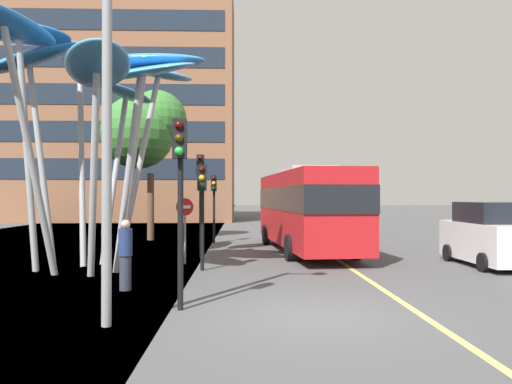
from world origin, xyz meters
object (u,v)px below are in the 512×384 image
street_lamp (122,60)px  leaf_sculpture (91,75)px  traffic_light_kerb_near (180,173)px  car_parked_mid (492,236)px  traffic_light_opposite (214,194)px  no_entry_sign (185,220)px  red_bus (306,206)px  traffic_light_island_mid (201,183)px  pedestrian (125,255)px  traffic_light_kerb_far (202,194)px

street_lamp → leaf_sculpture: bearing=110.5°
traffic_light_kerb_near → car_parked_mid: size_ratio=0.91×
traffic_light_opposite → street_lamp: street_lamp is taller
traffic_light_opposite → car_parked_mid: (9.80, -8.62, -1.45)m
traffic_light_opposite → traffic_light_kerb_near: bearing=-89.6°
car_parked_mid → street_lamp: (-10.59, -7.58, 3.79)m
car_parked_mid → street_lamp: 13.57m
leaf_sculpture → no_entry_sign: leaf_sculpture is taller
red_bus → traffic_light_opposite: size_ratio=3.26×
red_bus → traffic_light_island_mid: (-4.27, -2.03, 0.89)m
no_entry_sign → traffic_light_island_mid: bearing=77.1°
traffic_light_island_mid → pedestrian: 7.04m
traffic_light_kerb_near → car_parked_mid: bearing=33.4°
no_entry_sign → pedestrian: bearing=-100.9°
red_bus → traffic_light_kerb_near: (-3.98, -10.98, 0.88)m
pedestrian → red_bus: bearing=57.1°
red_bus → pedestrian: red_bus is taller
traffic_light_island_mid → pedestrian: (-1.34, -6.63, -1.95)m
red_bus → leaf_sculpture: size_ratio=1.15×
red_bus → traffic_light_kerb_far: (-3.95, -5.43, 0.47)m
leaf_sculpture → pedestrian: size_ratio=5.45×
leaf_sculpture → traffic_light_kerb_far: size_ratio=2.89×
traffic_light_island_mid → no_entry_sign: 2.22m
leaf_sculpture → traffic_light_island_mid: size_ratio=2.44×
leaf_sculpture → pedestrian: 6.70m
street_lamp → traffic_light_kerb_far: bearing=82.1°
red_bus → street_lamp: bearing=-111.9°
red_bus → leaf_sculpture: bearing=-146.1°
no_entry_sign → car_parked_mid: bearing=-4.4°
car_parked_mid → traffic_light_opposite: bearing=138.7°
traffic_light_island_mid → traffic_light_kerb_far: bearing=-84.6°
traffic_light_kerb_near → no_entry_sign: bearing=95.5°
traffic_light_kerb_far → traffic_light_opposite: traffic_light_opposite is taller
traffic_light_kerb_near → traffic_light_kerb_far: (0.03, 5.55, -0.41)m
leaf_sculpture → traffic_light_island_mid: 5.59m
traffic_light_kerb_far → no_entry_sign: 2.01m
traffic_light_opposite → pedestrian: (-1.52, -12.69, -1.58)m
red_bus → car_parked_mid: 7.38m
traffic_light_kerb_near → traffic_light_island_mid: bearing=91.9°
traffic_light_island_mid → street_lamp: 10.35m
traffic_light_kerb_near → street_lamp: size_ratio=0.52×
traffic_light_kerb_near → traffic_light_opposite: size_ratio=1.15×
traffic_light_kerb_far → pedestrian: traffic_light_kerb_far is taller
traffic_light_island_mid → traffic_light_opposite: traffic_light_island_mid is taller
traffic_light_kerb_far → car_parked_mid: 9.80m
street_lamp → no_entry_sign: street_lamp is taller
traffic_light_kerb_far → street_lamp: size_ratio=0.44×
traffic_light_kerb_far → pedestrian: 3.93m
street_lamp → red_bus: bearing=68.1°
leaf_sculpture → traffic_light_kerb_near: leaf_sculpture is taller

